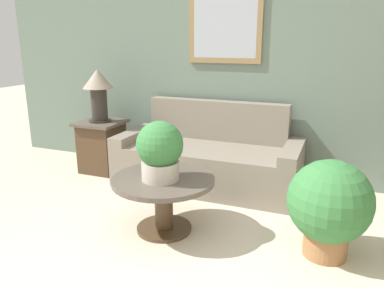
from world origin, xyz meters
TOP-DOWN VIEW (x-y plane):
  - wall_back at (-0.01, 2.67)m, footprint 6.98×0.09m
  - couch_main at (-0.45, 2.20)m, footprint 2.02×0.86m
  - coffee_table at (-0.44, 1.04)m, footprint 0.87×0.87m
  - side_table at (-1.83, 2.15)m, footprint 0.53×0.53m
  - table_lamp at (-1.83, 2.15)m, footprint 0.36×0.36m
  - potted_plant_on_table at (-0.44, 1.00)m, footprint 0.38×0.38m
  - potted_plant_floor at (0.88, 1.14)m, footprint 0.62×0.62m

SIDE VIEW (x-z plane):
  - couch_main at x=-0.45m, z-range -0.16..0.76m
  - side_table at x=-1.83m, z-range 0.01..0.64m
  - coffee_table at x=-0.44m, z-range 0.11..0.59m
  - potted_plant_floor at x=0.88m, z-range 0.04..0.80m
  - potted_plant_on_table at x=-0.44m, z-range 0.49..0.98m
  - table_lamp at x=-1.83m, z-range 0.72..1.35m
  - wall_back at x=-0.01m, z-range 0.01..2.61m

